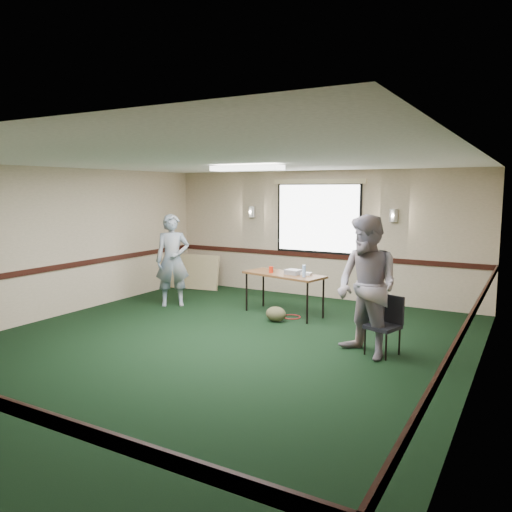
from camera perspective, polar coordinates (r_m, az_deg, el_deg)
The scene contains 13 objects.
ground at distance 7.51m, azimuth -4.96°, elevation -10.27°, with size 8.00×8.00×0.00m, color black.
room_shell at distance 9.01m, azimuth 2.58°, elevation 3.00°, with size 8.00×8.02×8.00m.
folding_table at distance 9.19m, azimuth 3.21°, elevation -2.36°, with size 1.63×0.92×0.77m.
projector at distance 9.09m, azimuth 4.30°, elevation -1.84°, with size 0.27×0.22×0.09m, color gray.
game_console at distance 9.05m, azimuth 5.78°, elevation -2.03°, with size 0.19×0.15×0.05m, color silver.
red_cup at distance 9.25m, azimuth 1.73°, elevation -1.56°, with size 0.08×0.08×0.12m, color red.
water_bottle at distance 8.82m, azimuth 5.51°, elevation -1.73°, with size 0.06×0.06×0.21m, color #88ADDF.
duffel_bag at distance 8.82m, azimuth 2.29°, elevation -6.65°, with size 0.37×0.28×0.26m, color #3F3F24.
cable_coil at distance 9.14m, azimuth 4.10°, elevation -6.95°, with size 0.33×0.33×0.02m, color red.
folded_table at distance 11.78m, azimuth -7.84°, elevation -1.76°, with size 1.56×0.07×0.80m, color tan.
conference_chair at distance 7.29m, azimuth 14.65°, elevation -7.10°, with size 0.51×0.52×0.83m.
person_left at distance 10.01m, azimuth -9.52°, elevation -0.48°, with size 0.67×0.44×1.82m, color #3F628C.
person_right at distance 6.99m, azimuth 12.58°, elevation -3.45°, with size 0.96×0.74×1.97m, color #7B8DBF.
Camera 1 is at (4.06, -5.88, 2.30)m, focal length 35.00 mm.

